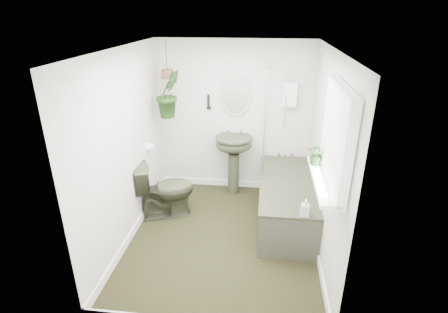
# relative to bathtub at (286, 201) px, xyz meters

# --- Properties ---
(floor) EXTENTS (2.30, 2.80, 0.02)m
(floor) POSITION_rel_bathtub_xyz_m (-0.80, -0.50, -0.30)
(floor) COLOR black
(floor) RESTS_ON ground
(ceiling) EXTENTS (2.30, 2.80, 0.02)m
(ceiling) POSITION_rel_bathtub_xyz_m (-0.80, -0.50, 2.02)
(ceiling) COLOR white
(ceiling) RESTS_ON ground
(wall_back) EXTENTS (2.30, 0.02, 2.30)m
(wall_back) POSITION_rel_bathtub_xyz_m (-0.80, 0.91, 0.86)
(wall_back) COLOR silver
(wall_back) RESTS_ON ground
(wall_front) EXTENTS (2.30, 0.02, 2.30)m
(wall_front) POSITION_rel_bathtub_xyz_m (-0.80, -1.91, 0.86)
(wall_front) COLOR silver
(wall_front) RESTS_ON ground
(wall_left) EXTENTS (0.02, 2.80, 2.30)m
(wall_left) POSITION_rel_bathtub_xyz_m (-1.96, -0.50, 0.86)
(wall_left) COLOR silver
(wall_left) RESTS_ON ground
(wall_right) EXTENTS (0.02, 2.80, 2.30)m
(wall_right) POSITION_rel_bathtub_xyz_m (0.36, -0.50, 0.86)
(wall_right) COLOR silver
(wall_right) RESTS_ON ground
(skirting) EXTENTS (2.30, 2.80, 0.10)m
(skirting) POSITION_rel_bathtub_xyz_m (-0.80, -0.50, -0.24)
(skirting) COLOR white
(skirting) RESTS_ON floor
(bathtub) EXTENTS (0.72, 1.72, 0.58)m
(bathtub) POSITION_rel_bathtub_xyz_m (0.00, 0.00, 0.00)
(bathtub) COLOR #2F3223
(bathtub) RESTS_ON floor
(bath_screen) EXTENTS (0.04, 0.72, 1.40)m
(bath_screen) POSITION_rel_bathtub_xyz_m (-0.33, 0.49, 0.99)
(bath_screen) COLOR silver
(bath_screen) RESTS_ON bathtub
(shower_box) EXTENTS (0.20, 0.10, 0.35)m
(shower_box) POSITION_rel_bathtub_xyz_m (0.00, 0.84, 1.26)
(shower_box) COLOR white
(shower_box) RESTS_ON wall_back
(oval_mirror) EXTENTS (0.46, 0.03, 0.62)m
(oval_mirror) POSITION_rel_bathtub_xyz_m (-0.78, 0.87, 1.21)
(oval_mirror) COLOR #B8AC9B
(oval_mirror) RESTS_ON wall_back
(wall_sconce) EXTENTS (0.04, 0.04, 0.22)m
(wall_sconce) POSITION_rel_bathtub_xyz_m (-1.18, 0.86, 1.11)
(wall_sconce) COLOR black
(wall_sconce) RESTS_ON wall_back
(toilet_roll_holder) EXTENTS (0.11, 0.11, 0.11)m
(toilet_roll_holder) POSITION_rel_bathtub_xyz_m (-1.90, 0.20, 0.61)
(toilet_roll_holder) COLOR white
(toilet_roll_holder) RESTS_ON wall_left
(window_recess) EXTENTS (0.08, 1.00, 0.90)m
(window_recess) POSITION_rel_bathtub_xyz_m (0.29, -1.20, 1.36)
(window_recess) COLOR white
(window_recess) RESTS_ON wall_right
(window_sill) EXTENTS (0.18, 1.00, 0.04)m
(window_sill) POSITION_rel_bathtub_xyz_m (0.22, -1.20, 0.94)
(window_sill) COLOR white
(window_sill) RESTS_ON wall_right
(window_blinds) EXTENTS (0.01, 0.86, 0.76)m
(window_blinds) POSITION_rel_bathtub_xyz_m (0.24, -1.20, 1.36)
(window_blinds) COLOR white
(window_blinds) RESTS_ON wall_right
(toilet) EXTENTS (0.89, 0.70, 0.79)m
(toilet) POSITION_rel_bathtub_xyz_m (-1.65, -0.06, 0.11)
(toilet) COLOR #2F3223
(toilet) RESTS_ON floor
(pedestal_sink) EXTENTS (0.65, 0.59, 0.93)m
(pedestal_sink) POSITION_rel_bathtub_xyz_m (-0.78, 0.69, 0.18)
(pedestal_sink) COLOR #2F3223
(pedestal_sink) RESTS_ON floor
(sill_plant) EXTENTS (0.24, 0.23, 0.22)m
(sill_plant) POSITION_rel_bathtub_xyz_m (0.19, -0.90, 1.07)
(sill_plant) COLOR black
(sill_plant) RESTS_ON window_sill
(hanging_plant) EXTENTS (0.46, 0.47, 0.66)m
(hanging_plant) POSITION_rel_bathtub_xyz_m (-1.68, 0.50, 1.30)
(hanging_plant) COLOR black
(hanging_plant) RESTS_ON ceiling
(soap_bottle) EXTENTS (0.09, 0.09, 0.20)m
(soap_bottle) POSITION_rel_bathtub_xyz_m (0.15, -0.79, 0.39)
(soap_bottle) COLOR black
(soap_bottle) RESTS_ON bathtub
(hanging_pot) EXTENTS (0.16, 0.16, 0.12)m
(hanging_pot) POSITION_rel_bathtub_xyz_m (-1.68, 0.50, 1.57)
(hanging_pot) COLOR #503927
(hanging_pot) RESTS_ON ceiling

